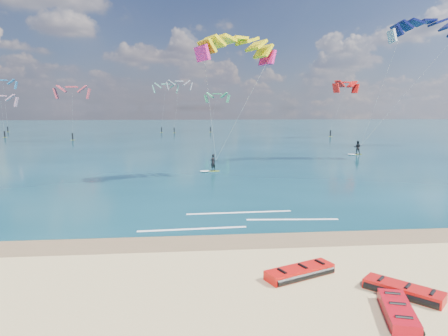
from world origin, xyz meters
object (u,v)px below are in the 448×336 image
Objects in this scene: packed_kite_left at (300,276)px; kitesurfer_main at (225,98)px; packed_kite_mid at (403,295)px; packed_kite_right at (398,317)px; kitesurfer_far at (392,84)px.

kitesurfer_main reaches higher than packed_kite_left.
packed_kite_mid is 0.20× the size of kitesurfer_main.
packed_kite_mid is at bearing -84.13° from kitesurfer_main.
packed_kite_left is at bearing -164.83° from packed_kite_mid.
packed_kite_mid is at bearing -17.90° from packed_kite_right.
packed_kite_mid is 26.22m from kitesurfer_main.
packed_kite_left is 42.56m from kitesurfer_far.
kitesurfer_far is (22.47, 12.26, 2.11)m from kitesurfer_main.
packed_kite_right is at bearing -86.59° from kitesurfer_main.
kitesurfer_main is at bearing 68.60° from packed_kite_left.
kitesurfer_far is (21.81, 35.34, 9.33)m from packed_kite_left.
packed_kite_mid is 42.66m from kitesurfer_far.
kitesurfer_main is at bearing 22.60° from packed_kite_right.
packed_kite_right is 0.14× the size of kitesurfer_far.
packed_kite_right is at bearing -78.48° from packed_kite_mid.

